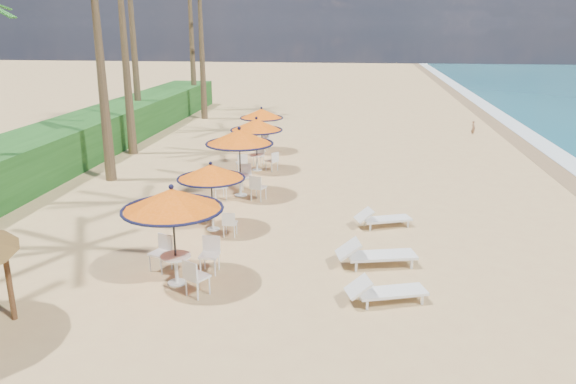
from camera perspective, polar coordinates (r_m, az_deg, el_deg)
name	(u,v)px	position (r m, az deg, el deg)	size (l,w,h in m)	color
ground	(368,286)	(14.04, 8.14, -9.41)	(160.00, 160.00, 0.00)	tan
scrub_hedge	(68,143)	(27.53, -21.46, 4.61)	(3.00, 40.00, 1.80)	#194716
station_0	(175,211)	(13.63, -11.42, -1.93)	(2.44, 2.44, 2.55)	black
station_1	(211,178)	(17.15, -7.80, 1.42)	(2.09, 2.09, 2.18)	black
station_2	(240,145)	(20.50, -4.93, 4.73)	(2.49, 2.49, 2.59)	black
station_3	(257,131)	(24.18, -3.21, 6.18)	(2.25, 2.30, 2.35)	black
station_4	(262,117)	(27.90, -2.66, 7.58)	(2.14, 2.14, 2.23)	black
lounger_near	(384,291)	(13.16, 9.69, -9.85)	(1.95, 1.13, 0.67)	silver
lounger_mid	(374,254)	(14.97, 8.69, -6.23)	(2.20, 1.14, 0.75)	silver
lounger_far	(381,218)	(17.83, 9.46, -2.63)	(1.86, 1.13, 0.64)	silver
person	(473,127)	(34.09, 18.31, 6.27)	(0.31, 0.21, 0.86)	#986B4D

